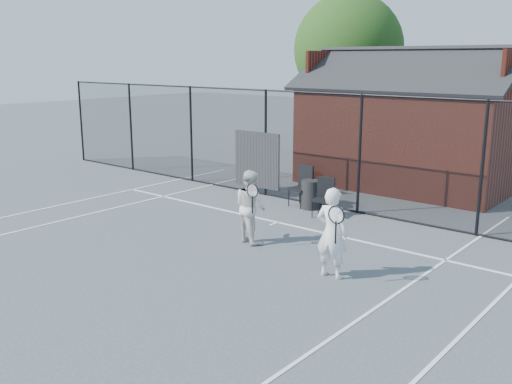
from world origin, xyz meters
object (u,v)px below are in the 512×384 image
Objects in this scene: chair_right at (300,187)px; chair_left at (323,198)px; player_back at (251,206)px; waste_bin at (311,194)px; clubhouse at (411,133)px; player_front at (332,233)px.

chair_left is at bearing -17.96° from chair_right.
chair_left is 1.15m from chair_right.
chair_left is 0.90× the size of chair_right.
player_back is at bearing -65.55° from chair_right.
chair_right is 0.38m from waste_bin.
player_back reaches higher than waste_bin.
player_back is 1.47× the size of chair_right.
player_back reaches higher than chair_right.
player_back is 3.27m from chair_right.
clubhouse reaches higher than chair_right.
waste_bin is (-0.58, 3.12, -0.41)m from player_back.
chair_left is (0.03, -4.90, -1.13)m from clubhouse.
clubhouse is 7.57m from player_back.
chair_right is (-1.03, 0.50, 0.05)m from chair_left.
player_front is 2.19× the size of waste_bin.
player_front is 4.81m from waste_bin.
player_back is 1.64× the size of chair_left.
player_front reaches higher than player_back.
player_back is at bearing -79.48° from waste_bin.
clubhouse is 4.17× the size of player_back.
player_front is 1.06× the size of player_back.
player_front is at bearing -51.35° from waste_bin.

